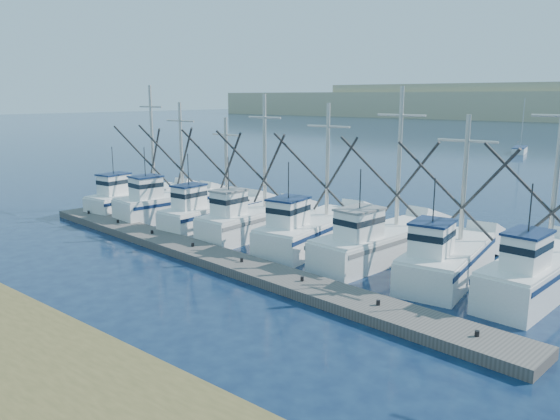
% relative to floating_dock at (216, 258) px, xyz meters
% --- Properties ---
extents(ground, '(500.00, 500.00, 0.00)m').
position_rel_floating_dock_xyz_m(ground, '(6.18, -5.62, -0.22)').
color(ground, '#0C1936').
rests_on(ground, ground).
extents(floating_dock, '(32.62, 4.98, 0.43)m').
position_rel_floating_dock_xyz_m(floating_dock, '(0.00, 0.00, 0.00)').
color(floating_dock, '#5C5752').
rests_on(floating_dock, ground).
extents(trawler_fleet, '(31.04, 9.22, 9.18)m').
position_rel_floating_dock_xyz_m(trawler_fleet, '(0.56, 5.17, 0.76)').
color(trawler_fleet, white).
rests_on(trawler_fleet, ground).
extents(sailboat_far, '(2.72, 5.94, 8.10)m').
position_rel_floating_dock_xyz_m(sailboat_far, '(-4.75, 66.93, 0.28)').
color(sailboat_far, white).
rests_on(sailboat_far, ground).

